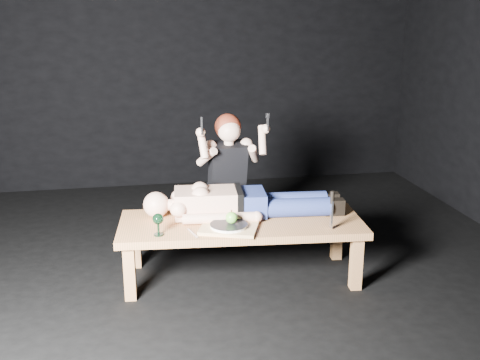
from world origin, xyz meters
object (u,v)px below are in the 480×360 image
(table, at_px, (241,249))
(carving_knife, at_px, (332,210))
(kneeling_woman, at_px, (226,179))
(serving_tray, at_px, (229,228))
(goblet, at_px, (158,224))
(lying_man, at_px, (246,199))

(table, height_order, carving_knife, carving_knife)
(kneeling_woman, height_order, carving_knife, kneeling_woman)
(serving_tray, distance_m, carving_knife, 0.73)
(table, bearing_deg, kneeling_woman, 96.01)
(serving_tray, xyz_separation_m, goblet, (-0.49, -0.01, 0.07))
(table, bearing_deg, carving_knife, -20.01)
(table, relative_size, lying_man, 1.07)
(kneeling_woman, bearing_deg, serving_tray, -102.58)
(kneeling_woman, distance_m, goblet, 1.00)
(goblet, relative_size, carving_knife, 0.56)
(kneeling_woman, bearing_deg, lying_man, -86.20)
(lying_man, relative_size, kneeling_woman, 1.40)
(lying_man, bearing_deg, goblet, -150.66)
(table, relative_size, serving_tray, 4.53)
(kneeling_woman, distance_m, serving_tray, 0.81)
(lying_man, xyz_separation_m, kneeling_woman, (-0.08, 0.49, 0.02))
(lying_man, relative_size, goblet, 10.53)
(goblet, bearing_deg, table, 15.52)
(kneeling_woman, relative_size, serving_tray, 3.03)
(serving_tray, bearing_deg, kneeling_woman, 82.33)
(table, relative_size, goblet, 11.25)
(serving_tray, xyz_separation_m, carving_knife, (0.71, -0.12, 0.13))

